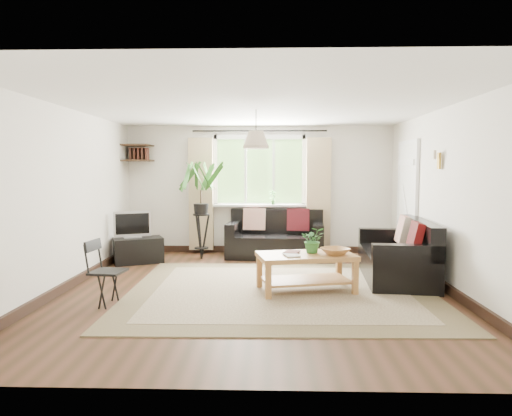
{
  "coord_description": "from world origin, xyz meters",
  "views": [
    {
      "loc": [
        0.18,
        -5.9,
        1.58
      ],
      "look_at": [
        0.0,
        0.4,
        1.05
      ],
      "focal_mm": 32.0,
      "sensor_mm": 36.0,
      "label": 1
    }
  ],
  "objects_px": {
    "palm_stand": "(201,210)",
    "folding_chair": "(108,273)",
    "coffee_table": "(306,273)",
    "tv_stand": "(138,250)",
    "sofa_back": "(275,235)",
    "sofa_right": "(396,251)"
  },
  "relations": [
    {
      "from": "palm_stand",
      "to": "folding_chair",
      "type": "bearing_deg",
      "value": -103.45
    },
    {
      "from": "palm_stand",
      "to": "folding_chair",
      "type": "height_order",
      "value": "palm_stand"
    },
    {
      "from": "coffee_table",
      "to": "tv_stand",
      "type": "relative_size",
      "value": 1.53
    },
    {
      "from": "coffee_table",
      "to": "palm_stand",
      "type": "xyz_separation_m",
      "value": [
        -1.68,
        2.16,
        0.62
      ]
    },
    {
      "from": "coffee_table",
      "to": "folding_chair",
      "type": "distance_m",
      "value": 2.44
    },
    {
      "from": "sofa_back",
      "to": "palm_stand",
      "type": "bearing_deg",
      "value": -167.14
    },
    {
      "from": "tv_stand",
      "to": "palm_stand",
      "type": "xyz_separation_m",
      "value": [
        1.02,
        0.39,
        0.65
      ]
    },
    {
      "from": "sofa_right",
      "to": "tv_stand",
      "type": "bearing_deg",
      "value": -99.79
    },
    {
      "from": "sofa_right",
      "to": "coffee_table",
      "type": "height_order",
      "value": "sofa_right"
    },
    {
      "from": "folding_chair",
      "to": "sofa_back",
      "type": "bearing_deg",
      "value": -26.53
    },
    {
      "from": "sofa_back",
      "to": "coffee_table",
      "type": "distance_m",
      "value": 2.37
    },
    {
      "from": "palm_stand",
      "to": "folding_chair",
      "type": "relative_size",
      "value": 2.27
    },
    {
      "from": "sofa_right",
      "to": "tv_stand",
      "type": "relative_size",
      "value": 2.19
    },
    {
      "from": "tv_stand",
      "to": "folding_chair",
      "type": "height_order",
      "value": "folding_chair"
    },
    {
      "from": "sofa_back",
      "to": "coffee_table",
      "type": "bearing_deg",
      "value": -76.02
    },
    {
      "from": "sofa_back",
      "to": "coffee_table",
      "type": "xyz_separation_m",
      "value": [
        0.36,
        -2.34,
        -0.15
      ]
    },
    {
      "from": "tv_stand",
      "to": "coffee_table",
      "type": "bearing_deg",
      "value": -57.06
    },
    {
      "from": "tv_stand",
      "to": "palm_stand",
      "type": "relative_size",
      "value": 0.46
    },
    {
      "from": "sofa_back",
      "to": "coffee_table",
      "type": "height_order",
      "value": "sofa_back"
    },
    {
      "from": "sofa_back",
      "to": "sofa_right",
      "type": "bearing_deg",
      "value": -38.89
    },
    {
      "from": "sofa_right",
      "to": "folding_chair",
      "type": "relative_size",
      "value": 2.29
    },
    {
      "from": "sofa_right",
      "to": "folding_chair",
      "type": "bearing_deg",
      "value": -64.92
    }
  ]
}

